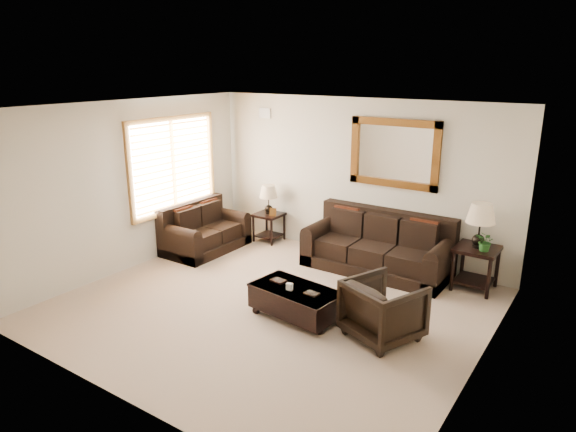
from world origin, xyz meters
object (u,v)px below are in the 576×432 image
Objects in this scene: end_table_left at (269,205)px; end_table_right at (479,234)px; loveseat at (203,233)px; armchair at (383,307)px; sofa at (378,250)px; coffee_table at (296,299)px.

end_table_left is 0.82× the size of end_table_right.
loveseat is 1.41× the size of end_table_left.
loveseat is 4.11m from armchair.
sofa is 2.14× the size of end_table_left.
end_table_left reaches higher than loveseat.
end_table_right is at bearing -0.81° from end_table_left.
armchair is (-0.54, -2.09, -0.45)m from end_table_right.
loveseat reaches higher than coffee_table.
loveseat is at bearing -163.82° from sofa.
end_table_right is (3.81, -0.05, 0.16)m from end_table_left.
end_table_right reaches higher than armchair.
sofa reaches higher than coffee_table.
end_table_right is at bearing -82.37° from armchair.
armchair is at bearing 13.41° from coffee_table.
sofa is at bearing -4.20° from end_table_left.
armchair is at bearing -105.51° from loveseat.
sofa is 3.13m from loveseat.
end_table_left is at bearing 175.80° from sofa.
coffee_table is at bearing 28.58° from armchair.
loveseat is 1.85× the size of armchair.
end_table_left is at bearing 139.64° from coffee_table.
coffee_table is 1.54× the size of armchair.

